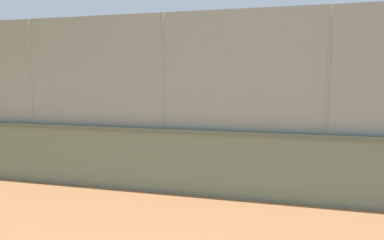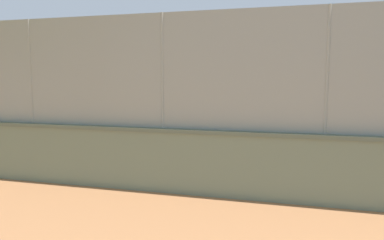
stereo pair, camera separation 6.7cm
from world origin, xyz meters
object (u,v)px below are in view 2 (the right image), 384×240
object	(u,v)px
player_foreground_swinging	(362,123)
sports_ball	(199,169)
player_at_service_line	(158,124)
player_baseline_waiting	(207,130)

from	to	relation	value
player_foreground_swinging	sports_ball	xyz separation A→B (m)	(4.46, 3.58, -0.93)
player_at_service_line	player_foreground_swinging	xyz separation A→B (m)	(-6.61, -0.73, 0.15)
player_at_service_line	sports_ball	world-z (taller)	player_at_service_line
player_at_service_line	sports_ball	bearing A→B (deg)	127.03
player_baseline_waiting	player_at_service_line	world-z (taller)	same
player_at_service_line	sports_ball	xyz separation A→B (m)	(-2.15, 2.85, -0.78)
player_baseline_waiting	player_foreground_swinging	distance (m)	5.01
player_foreground_swinging	player_at_service_line	bearing A→B (deg)	6.33
player_baseline_waiting	player_foreground_swinging	world-z (taller)	player_foreground_swinging
player_baseline_waiting	sports_ball	xyz separation A→B (m)	(-0.17, 1.67, -0.79)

